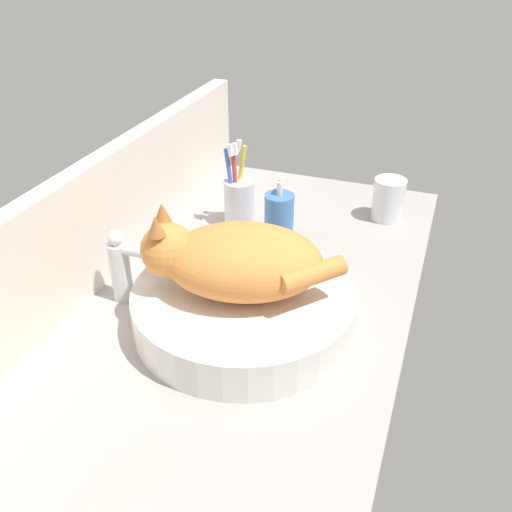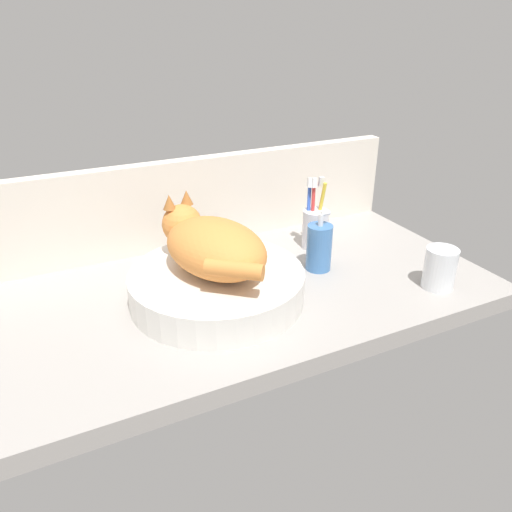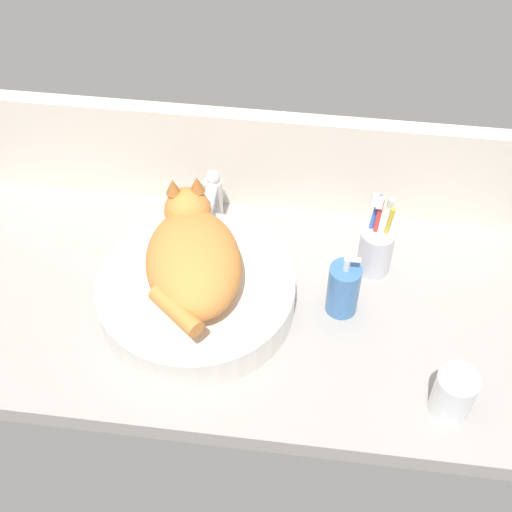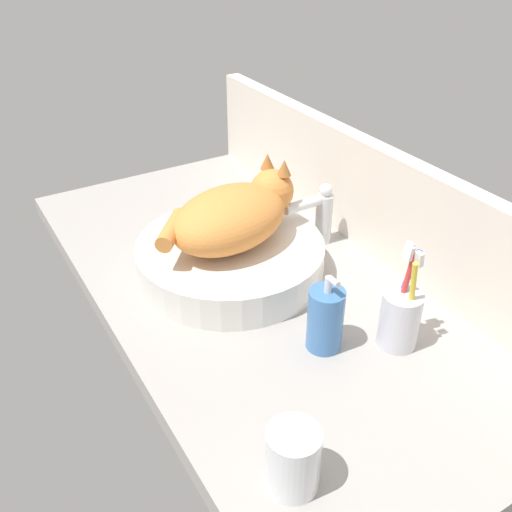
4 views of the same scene
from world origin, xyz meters
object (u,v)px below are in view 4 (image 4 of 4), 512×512
Objects in this scene: toothbrush_cup at (400,317)px; water_glass at (293,461)px; sink_basin at (231,258)px; soap_dispenser at (327,318)px; cat at (234,215)px; faucet at (320,212)px.

toothbrush_cup is 2.01× the size of water_glass.
sink_basin is at bearing 160.46° from water_glass.
soap_dispenser is 12.15cm from toothbrush_cup.
soap_dispenser is 0.77× the size of toothbrush_cup.
sink_basin is 48.99cm from water_glass.
sink_basin is 1.96× the size of toothbrush_cup.
cat reaches higher than soap_dispenser.
soap_dispenser is (27.03, 3.06, 2.31)cm from sink_basin.
cat is 2.34× the size of faucet.
sink_basin is at bearing -71.16° from cat.
soap_dispenser is at bearing -118.09° from toothbrush_cup.
toothbrush_cup is at bearing 20.61° from cat.
cat reaches higher than faucet.
cat is 1.70× the size of toothbrush_cup.
faucet is 33.25cm from soap_dispenser.
faucet reaches higher than sink_basin.
faucet is at bearing 166.50° from toothbrush_cup.
faucet is 0.73× the size of toothbrush_cup.
sink_basin is at bearing -173.54° from soap_dispenser.
cat is 21.10cm from faucet.
faucet is (0.01, 20.45, -5.19)cm from cat.
cat is 2.21× the size of soap_dispenser.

